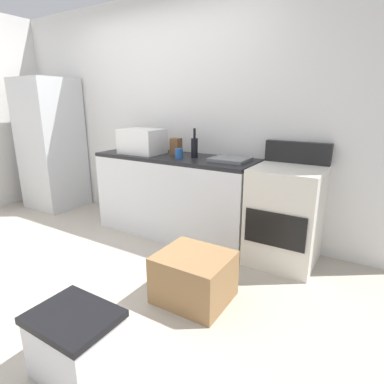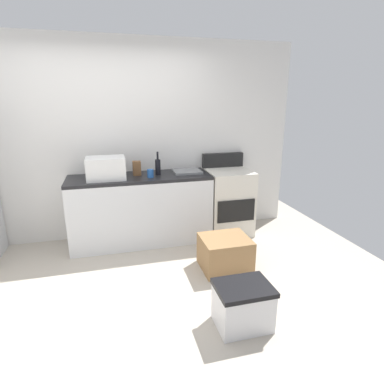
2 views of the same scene
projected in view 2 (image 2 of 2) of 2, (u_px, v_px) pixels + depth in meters
name	position (u px, v px, depth m)	size (l,w,h in m)	color
ground_plane	(125.00, 295.00, 3.07)	(6.00, 6.00, 0.00)	#B2A899
wall_back	(112.00, 142.00, 4.14)	(5.00, 0.10, 2.60)	silver
kitchen_counter	(141.00, 209.00, 4.13)	(1.80, 0.60, 0.90)	silver
stove_oven	(228.00, 201.00, 4.43)	(0.60, 0.61, 1.10)	silver
microwave	(106.00, 168.00, 3.82)	(0.46, 0.34, 0.27)	white
sink_basin	(187.00, 171.00, 4.19)	(0.36, 0.32, 0.03)	slate
wine_bottle	(158.00, 166.00, 4.04)	(0.07, 0.07, 0.30)	black
coffee_mug	(150.00, 173.00, 3.92)	(0.08, 0.08, 0.10)	#2659A5
knife_block	(137.00, 168.00, 4.03)	(0.10, 0.10, 0.18)	brown
cardboard_box_large	(225.00, 253.00, 3.52)	(0.53, 0.47, 0.37)	olive
storage_bin	(243.00, 305.00, 2.62)	(0.46, 0.36, 0.38)	silver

